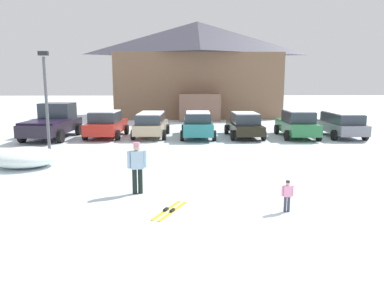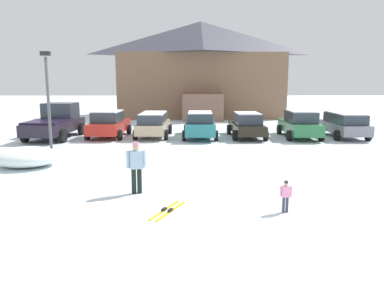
{
  "view_description": "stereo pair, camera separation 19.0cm",
  "coord_description": "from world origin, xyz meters",
  "px_view_note": "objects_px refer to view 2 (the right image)",
  "views": [
    {
      "loc": [
        -1.15,
        -7.85,
        3.61
      ],
      "look_at": [
        -0.73,
        5.88,
        1.25
      ],
      "focal_mm": 35.0,
      "sensor_mm": 36.0,
      "label": 1
    },
    {
      "loc": [
        -0.96,
        -7.85,
        3.61
      ],
      "look_at": [
        -0.73,
        5.88,
        1.25
      ],
      "focal_mm": 35.0,
      "sensor_mm": 36.0,
      "label": 2
    }
  ],
  "objects_px": {
    "parked_red_sedan": "(109,124)",
    "parked_beige_suv": "(153,124)",
    "parked_grey_wagon": "(344,124)",
    "skier_adult_in_blue_parka": "(136,165)",
    "ski_lodge": "(201,69)",
    "pickup_truck": "(56,122)",
    "skier_child_in_pink_snowsuit": "(286,195)",
    "parked_black_sedan": "(247,125)",
    "parked_green_coupe": "(300,124)",
    "pair_of_skis": "(168,210)",
    "parked_teal_hatchback": "(200,124)",
    "lamp_post": "(48,97)",
    "plowed_snow_pile": "(26,157)"
  },
  "relations": [
    {
      "from": "ski_lodge",
      "to": "skier_adult_in_blue_parka",
      "type": "distance_m",
      "value": 26.83
    },
    {
      "from": "pickup_truck",
      "to": "ski_lodge",
      "type": "bearing_deg",
      "value": 56.36
    },
    {
      "from": "parked_green_coupe",
      "to": "skier_adult_in_blue_parka",
      "type": "height_order",
      "value": "parked_green_coupe"
    },
    {
      "from": "skier_adult_in_blue_parka",
      "to": "plowed_snow_pile",
      "type": "distance_m",
      "value": 6.49
    },
    {
      "from": "ski_lodge",
      "to": "pickup_truck",
      "type": "distance_m",
      "value": 17.83
    },
    {
      "from": "skier_child_in_pink_snowsuit",
      "to": "pair_of_skis",
      "type": "bearing_deg",
      "value": 177.38
    },
    {
      "from": "skier_adult_in_blue_parka",
      "to": "parked_grey_wagon",
      "type": "bearing_deg",
      "value": 45.19
    },
    {
      "from": "pickup_truck",
      "to": "skier_adult_in_blue_parka",
      "type": "xyz_separation_m",
      "value": [
        6.59,
        -11.87,
        -0.05
      ]
    },
    {
      "from": "parked_grey_wagon",
      "to": "pickup_truck",
      "type": "xyz_separation_m",
      "value": [
        -18.19,
        0.19,
        0.13
      ]
    },
    {
      "from": "ski_lodge",
      "to": "parked_green_coupe",
      "type": "relative_size",
      "value": 3.53
    },
    {
      "from": "parked_red_sedan",
      "to": "parked_black_sedan",
      "type": "xyz_separation_m",
      "value": [
        8.77,
        -0.27,
        -0.05
      ]
    },
    {
      "from": "pickup_truck",
      "to": "skier_adult_in_blue_parka",
      "type": "relative_size",
      "value": 3.24
    },
    {
      "from": "parked_green_coupe",
      "to": "pickup_truck",
      "type": "distance_m",
      "value": 15.36
    },
    {
      "from": "pickup_truck",
      "to": "parked_grey_wagon",
      "type": "bearing_deg",
      "value": -0.6
    },
    {
      "from": "pickup_truck",
      "to": "skier_child_in_pink_snowsuit",
      "type": "height_order",
      "value": "pickup_truck"
    },
    {
      "from": "parked_black_sedan",
      "to": "plowed_snow_pile",
      "type": "height_order",
      "value": "parked_black_sedan"
    },
    {
      "from": "parked_red_sedan",
      "to": "parked_beige_suv",
      "type": "height_order",
      "value": "parked_red_sedan"
    },
    {
      "from": "parked_red_sedan",
      "to": "parked_teal_hatchback",
      "type": "bearing_deg",
      "value": -2.08
    },
    {
      "from": "parked_teal_hatchback",
      "to": "lamp_post",
      "type": "height_order",
      "value": "lamp_post"
    },
    {
      "from": "parked_grey_wagon",
      "to": "skier_child_in_pink_snowsuit",
      "type": "relative_size",
      "value": 4.86
    },
    {
      "from": "parked_grey_wagon",
      "to": "skier_adult_in_blue_parka",
      "type": "xyz_separation_m",
      "value": [
        -11.6,
        -11.68,
        0.08
      ]
    },
    {
      "from": "skier_child_in_pink_snowsuit",
      "to": "pickup_truck",
      "type": "bearing_deg",
      "value": 128.55
    },
    {
      "from": "pair_of_skis",
      "to": "skier_child_in_pink_snowsuit",
      "type": "bearing_deg",
      "value": -2.62
    },
    {
      "from": "parked_green_coupe",
      "to": "lamp_post",
      "type": "xyz_separation_m",
      "value": [
        -13.81,
        -5.1,
        1.95
      ]
    },
    {
      "from": "ski_lodge",
      "to": "pickup_truck",
      "type": "height_order",
      "value": "ski_lodge"
    },
    {
      "from": "pair_of_skis",
      "to": "ski_lodge",
      "type": "bearing_deg",
      "value": 85.92
    },
    {
      "from": "parked_black_sedan",
      "to": "plowed_snow_pile",
      "type": "distance_m",
      "value": 13.24
    },
    {
      "from": "parked_grey_wagon",
      "to": "skier_adult_in_blue_parka",
      "type": "relative_size",
      "value": 2.6
    },
    {
      "from": "parked_beige_suv",
      "to": "skier_adult_in_blue_parka",
      "type": "bearing_deg",
      "value": -87.66
    },
    {
      "from": "parked_grey_wagon",
      "to": "pair_of_skis",
      "type": "height_order",
      "value": "parked_grey_wagon"
    },
    {
      "from": "pickup_truck",
      "to": "skier_child_in_pink_snowsuit",
      "type": "bearing_deg",
      "value": -51.45
    },
    {
      "from": "parked_green_coupe",
      "to": "parked_red_sedan",
      "type": "bearing_deg",
      "value": 177.97
    },
    {
      "from": "parked_red_sedan",
      "to": "pickup_truck",
      "type": "relative_size",
      "value": 0.8
    },
    {
      "from": "pair_of_skis",
      "to": "pickup_truck",
      "type": "bearing_deg",
      "value": 119.51
    },
    {
      "from": "skier_child_in_pink_snowsuit",
      "to": "ski_lodge",
      "type": "bearing_deg",
      "value": 92.53
    },
    {
      "from": "ski_lodge",
      "to": "skier_adult_in_blue_parka",
      "type": "bearing_deg",
      "value": -96.65
    },
    {
      "from": "parked_grey_wagon",
      "to": "parked_teal_hatchback",
      "type": "bearing_deg",
      "value": 178.82
    },
    {
      "from": "pair_of_skis",
      "to": "skier_adult_in_blue_parka",
      "type": "bearing_deg",
      "value": 122.72
    },
    {
      "from": "ski_lodge",
      "to": "parked_grey_wagon",
      "type": "distance_m",
      "value": 17.43
    },
    {
      "from": "parked_red_sedan",
      "to": "parked_beige_suv",
      "type": "xyz_separation_m",
      "value": [
        2.83,
        0.11,
        -0.0
      ]
    },
    {
      "from": "parked_beige_suv",
      "to": "skier_adult_in_blue_parka",
      "type": "distance_m",
      "value": 12.2
    },
    {
      "from": "parked_red_sedan",
      "to": "parked_beige_suv",
      "type": "bearing_deg",
      "value": 2.28
    },
    {
      "from": "parked_green_coupe",
      "to": "pair_of_skis",
      "type": "height_order",
      "value": "parked_green_coupe"
    },
    {
      "from": "ski_lodge",
      "to": "parked_green_coupe",
      "type": "xyz_separation_m",
      "value": [
        5.69,
        -14.74,
        -3.83
      ]
    },
    {
      "from": "pickup_truck",
      "to": "pair_of_skis",
      "type": "xyz_separation_m",
      "value": [
        7.66,
        -13.54,
        -0.97
      ]
    },
    {
      "from": "parked_black_sedan",
      "to": "pickup_truck",
      "type": "relative_size",
      "value": 0.82
    },
    {
      "from": "skier_child_in_pink_snowsuit",
      "to": "skier_adult_in_blue_parka",
      "type": "bearing_deg",
      "value": 157.14
    },
    {
      "from": "parked_black_sedan",
      "to": "pair_of_skis",
      "type": "bearing_deg",
      "value": -107.94
    },
    {
      "from": "parked_black_sedan",
      "to": "parked_green_coupe",
      "type": "xyz_separation_m",
      "value": [
        3.33,
        -0.16,
        0.06
      ]
    },
    {
      "from": "pair_of_skis",
      "to": "lamp_post",
      "type": "bearing_deg",
      "value": 126.64
    }
  ]
}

